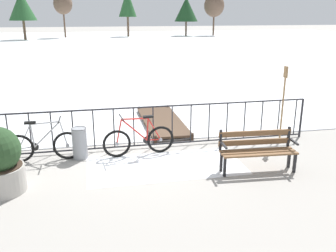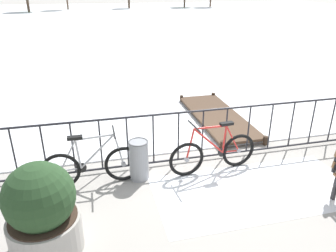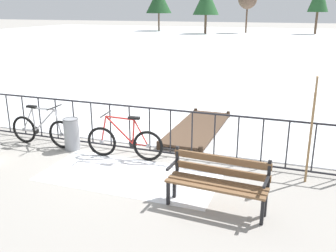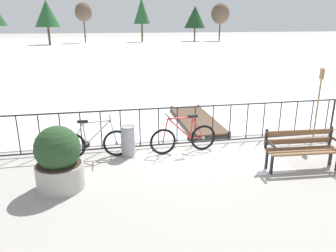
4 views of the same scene
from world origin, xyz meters
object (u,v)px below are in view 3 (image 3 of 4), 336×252
object	(u,v)px
bicycle_second	(125,142)
oar_upright	(312,123)
bicycle_near_railing	(42,130)
trash_bin	(72,134)
park_bench	(218,178)

from	to	relation	value
bicycle_second	oar_upright	size ratio (longest dim) A/B	0.86
bicycle_near_railing	trash_bin	size ratio (longest dim) A/B	2.34
trash_bin	oar_upright	world-z (taller)	oar_upright
bicycle_near_railing	oar_upright	world-z (taller)	oar_upright
bicycle_near_railing	trash_bin	world-z (taller)	bicycle_near_railing
oar_upright	bicycle_near_railing	bearing A→B (deg)	-179.77
bicycle_second	park_bench	world-z (taller)	bicycle_second
bicycle_near_railing	trash_bin	bearing A→B (deg)	0.21
oar_upright	trash_bin	bearing A→B (deg)	-179.76
bicycle_second	park_bench	xyz separation A→B (m)	(2.33, -1.39, 0.14)
bicycle_second	oar_upright	xyz separation A→B (m)	(3.67, 0.10, 0.77)
bicycle_second	trash_bin	world-z (taller)	bicycle_second
bicycle_second	bicycle_near_railing	bearing A→B (deg)	178.09
park_bench	oar_upright	world-z (taller)	oar_upright
park_bench	bicycle_near_railing	bearing A→B (deg)	162.02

